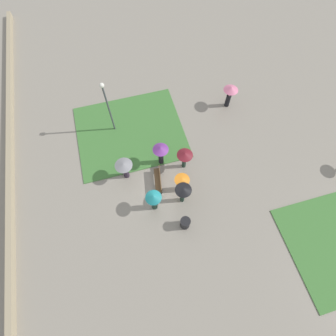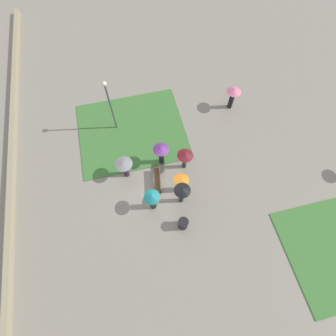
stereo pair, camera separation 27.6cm
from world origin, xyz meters
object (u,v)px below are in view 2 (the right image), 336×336
at_px(crowd_person_purple, 161,152).
at_px(crowd_person_black, 182,192).
at_px(lone_walker_mid_plaza, 233,94).
at_px(crowd_person_grey, 124,166).
at_px(crowd_person_maroon, 185,157).
at_px(trash_bin, 183,224).
at_px(lamp_post, 109,101).
at_px(crowd_person_orange, 181,183).
at_px(park_bench, 158,180).
at_px(crowd_person_teal, 152,199).

bearing_deg(crowd_person_purple, crowd_person_black, -139.72).
height_order(crowd_person_black, lone_walker_mid_plaza, lone_walker_mid_plaza).
distance_m(crowd_person_grey, crowd_person_maroon, 4.08).
height_order(trash_bin, crowd_person_black, crowd_person_black).
distance_m(lamp_post, crowd_person_grey, 4.54).
bearing_deg(crowd_person_grey, crowd_person_purple, 149.00).
relative_size(crowd_person_grey, lone_walker_mid_plaza, 0.88).
relative_size(crowd_person_orange, crowd_person_black, 0.89).
xyz_separation_m(crowd_person_orange, crowd_person_black, (0.76, -0.16, 0.35)).
bearing_deg(lone_walker_mid_plaza, park_bench, -72.80).
distance_m(crowd_person_grey, lone_walker_mid_plaza, 9.95).
distance_m(crowd_person_maroon, crowd_person_teal, 3.65).
bearing_deg(crowd_person_grey, crowd_person_black, 99.43).
distance_m(crowd_person_maroon, crowd_person_purple, 1.64).
height_order(park_bench, crowd_person_grey, crowd_person_grey).
bearing_deg(crowd_person_grey, crowd_person_orange, 109.41).
bearing_deg(crowd_person_maroon, lamp_post, 38.54).
bearing_deg(crowd_person_orange, lone_walker_mid_plaza, 91.39).
height_order(lamp_post, crowd_person_teal, lamp_post).
relative_size(crowd_person_maroon, crowd_person_teal, 0.91).
height_order(crowd_person_grey, crowd_person_maroon, crowd_person_maroon).
bearing_deg(crowd_person_teal, lamp_post, 83.42).
xyz_separation_m(lamp_post, crowd_person_grey, (4.18, 0.09, -1.77)).
bearing_deg(crowd_person_grey, lamp_post, -128.54).
bearing_deg(crowd_person_grey, crowd_person_teal, 75.93).
relative_size(crowd_person_orange, lone_walker_mid_plaza, 0.88).
xyz_separation_m(trash_bin, crowd_person_teal, (-1.71, -1.55, 0.90)).
relative_size(park_bench, crowd_person_grey, 1.07).
xyz_separation_m(lamp_post, crowd_person_purple, (3.78, 2.69, -1.55)).
xyz_separation_m(park_bench, lamp_post, (-5.31, -2.12, 2.54)).
relative_size(crowd_person_maroon, crowd_person_purple, 0.90).
relative_size(trash_bin, lone_walker_mid_plaza, 0.46).
relative_size(crowd_person_grey, crowd_person_teal, 0.89).
height_order(park_bench, crowd_person_black, crowd_person_black).
bearing_deg(crowd_person_orange, crowd_person_black, -57.33).
xyz_separation_m(trash_bin, crowd_person_black, (-1.68, 0.33, 1.04)).
height_order(crowd_person_purple, crowd_person_black, crowd_person_purple).
bearing_deg(crowd_person_black, lone_walker_mid_plaza, -47.34).
bearing_deg(lamp_post, crowd_person_grey, 1.21).
bearing_deg(crowd_person_maroon, crowd_person_purple, 59.36).
distance_m(park_bench, lamp_post, 6.26).
distance_m(crowd_person_orange, lone_walker_mid_plaza, 8.35).
distance_m(lamp_post, crowd_person_purple, 4.89).
height_order(park_bench, crowd_person_orange, crowd_person_orange).
height_order(trash_bin, crowd_person_maroon, crowd_person_maroon).
xyz_separation_m(crowd_person_grey, crowd_person_maroon, (0.33, 4.07, 0.18)).
distance_m(trash_bin, crowd_person_grey, 5.35).
distance_m(lamp_post, crowd_person_teal, 7.25).
height_order(lamp_post, crowd_person_orange, lamp_post).
height_order(park_bench, crowd_person_maroon, crowd_person_maroon).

